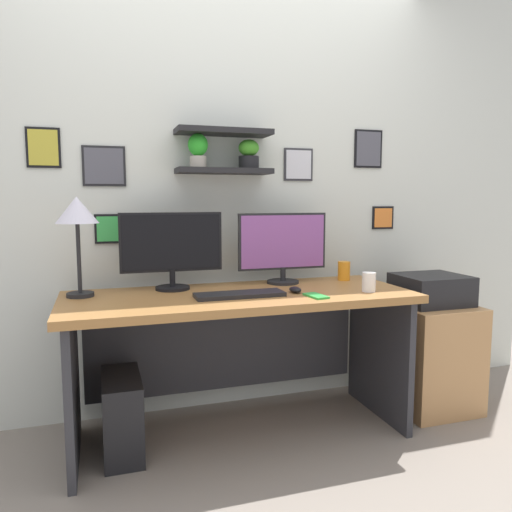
% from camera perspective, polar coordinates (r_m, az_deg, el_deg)
% --- Properties ---
extents(ground_plane, '(8.00, 8.00, 0.00)m').
position_cam_1_polar(ground_plane, '(2.74, -1.78, -19.93)').
color(ground_plane, gray).
extents(back_wall_assembly, '(4.40, 0.24, 2.70)m').
position_cam_1_polar(back_wall_assembly, '(2.87, -4.31, 9.18)').
color(back_wall_assembly, silver).
rests_on(back_wall_assembly, ground).
extents(desk, '(1.75, 0.68, 0.75)m').
position_cam_1_polar(desk, '(2.59, -2.17, -8.57)').
color(desk, '#9E6B38').
rests_on(desk, ground).
extents(monitor_left, '(0.53, 0.18, 0.41)m').
position_cam_1_polar(monitor_left, '(2.61, -9.77, 1.00)').
color(monitor_left, black).
rests_on(monitor_left, desk).
extents(monitor_right, '(0.52, 0.18, 0.40)m').
position_cam_1_polar(monitor_right, '(2.77, 3.11, 1.18)').
color(monitor_right, black).
rests_on(monitor_right, desk).
extents(keyboard, '(0.44, 0.14, 0.02)m').
position_cam_1_polar(keyboard, '(2.41, -1.91, -4.49)').
color(keyboard, black).
rests_on(keyboard, desk).
extents(computer_mouse, '(0.06, 0.09, 0.03)m').
position_cam_1_polar(computer_mouse, '(2.51, 4.58, -3.92)').
color(computer_mouse, black).
rests_on(computer_mouse, desk).
extents(desk_lamp, '(0.20, 0.20, 0.49)m').
position_cam_1_polar(desk_lamp, '(2.51, -20.06, 4.37)').
color(desk_lamp, black).
rests_on(desk_lamp, desk).
extents(cell_phone, '(0.09, 0.15, 0.01)m').
position_cam_1_polar(cell_phone, '(2.42, 6.98, -4.61)').
color(cell_phone, green).
rests_on(cell_phone, desk).
extents(pen_cup, '(0.07, 0.07, 0.10)m').
position_cam_1_polar(pen_cup, '(2.59, 12.97, -2.96)').
color(pen_cup, white).
rests_on(pen_cup, desk).
extents(water_cup, '(0.07, 0.07, 0.11)m').
position_cam_1_polar(water_cup, '(2.93, 10.17, -1.70)').
color(water_cup, orange).
rests_on(water_cup, desk).
extents(drawer_cabinet, '(0.44, 0.50, 0.62)m').
position_cam_1_polar(drawer_cabinet, '(3.13, 19.36, -10.77)').
color(drawer_cabinet, tan).
rests_on(drawer_cabinet, ground).
extents(printer, '(0.38, 0.34, 0.17)m').
position_cam_1_polar(printer, '(3.04, 19.65, -3.67)').
color(printer, black).
rests_on(printer, drawer_cabinet).
extents(computer_tower_left, '(0.18, 0.40, 0.38)m').
position_cam_1_polar(computer_tower_left, '(2.57, -15.28, -17.35)').
color(computer_tower_left, black).
rests_on(computer_tower_left, ground).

